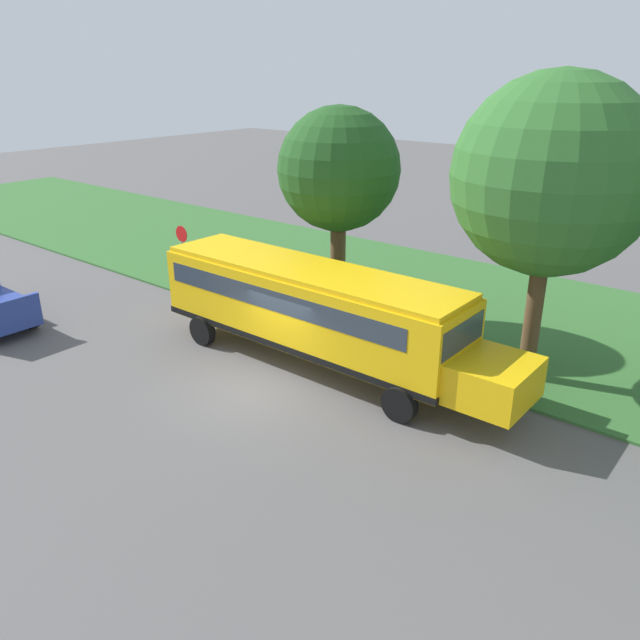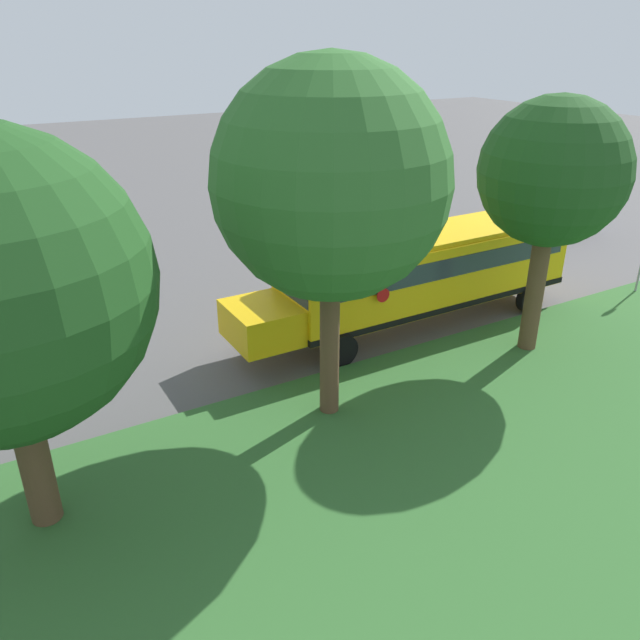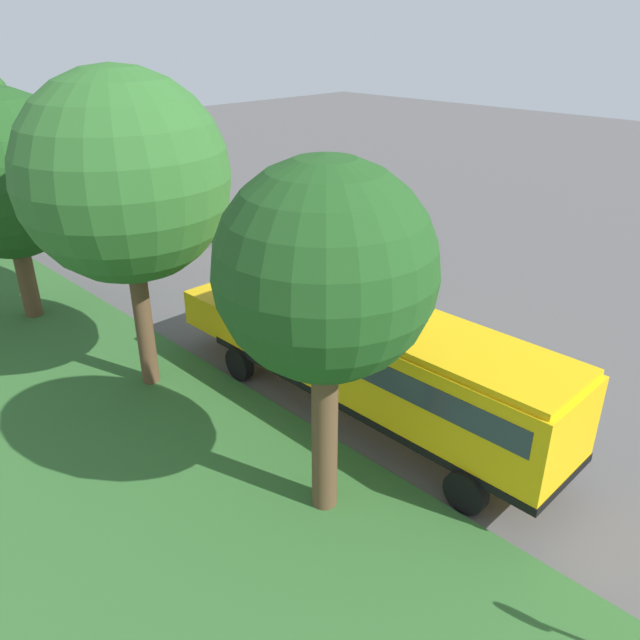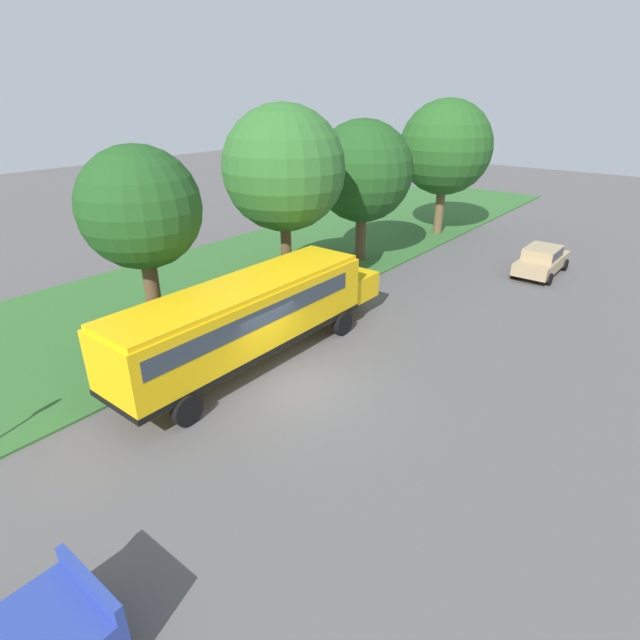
% 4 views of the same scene
% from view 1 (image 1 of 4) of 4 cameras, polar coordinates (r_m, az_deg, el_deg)
% --- Properties ---
extents(ground_plane, '(120.00, 120.00, 0.00)m').
position_cam_1_polar(ground_plane, '(18.53, -6.23, -6.36)').
color(ground_plane, '#565454').
extents(grass_verge, '(12.00, 80.00, 0.08)m').
position_cam_1_polar(grass_verge, '(25.85, 9.62, 2.02)').
color(grass_verge, '#33662D').
rests_on(grass_verge, ground).
extents(school_bus, '(2.85, 12.42, 3.16)m').
position_cam_1_polar(school_bus, '(19.19, -0.39, 1.14)').
color(school_bus, yellow).
rests_on(school_bus, ground).
extents(oak_tree_beside_bus, '(4.21, 4.21, 7.67)m').
position_cam_1_polar(oak_tree_beside_bus, '(21.69, 1.72, 13.46)').
color(oak_tree_beside_bus, brown).
rests_on(oak_tree_beside_bus, ground).
extents(oak_tree_roadside_mid, '(5.47, 5.47, 8.83)m').
position_cam_1_polar(oak_tree_roadside_mid, '(18.36, 20.85, 12.05)').
color(oak_tree_roadside_mid, brown).
rests_on(oak_tree_roadside_mid, ground).
extents(stop_sign, '(0.08, 0.68, 2.74)m').
position_cam_1_polar(stop_sign, '(26.75, -12.43, 6.31)').
color(stop_sign, gray).
rests_on(stop_sign, ground).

